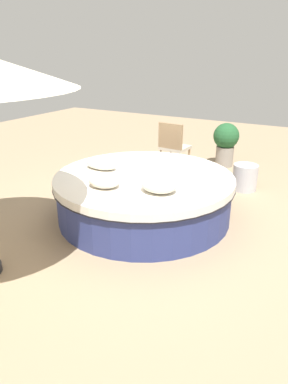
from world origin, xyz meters
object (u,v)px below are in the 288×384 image
(throw_pillow_0, at_px, (101,164))
(throw_pillow_1, at_px, (104,181))
(side_table, at_px, (245,177))
(planter, at_px, (226,142))
(throw_pillow_2, at_px, (159,184))
(round_bed, at_px, (144,196))
(patio_chair, at_px, (173,143))

(throw_pillow_0, bearing_deg, throw_pillow_1, -51.16)
(throw_pillow_0, bearing_deg, side_table, 47.84)
(planter, relative_size, side_table, 2.00)
(throw_pillow_2, bearing_deg, round_bed, 135.89)
(throw_pillow_0, height_order, patio_chair, patio_chair)
(side_table, bearing_deg, planter, 121.79)
(round_bed, distance_m, side_table, 2.09)
(throw_pillow_0, xyz_separation_m, planter, (0.98, 3.08, -0.20))
(throw_pillow_1, distance_m, throw_pillow_2, 0.73)
(round_bed, height_order, throw_pillow_1, throw_pillow_1)
(throw_pillow_1, height_order, side_table, throw_pillow_1)
(round_bed, relative_size, throw_pillow_2, 5.54)
(throw_pillow_2, bearing_deg, side_table, 76.66)
(round_bed, bearing_deg, throw_pillow_0, -174.38)
(side_table, bearing_deg, throw_pillow_2, -103.34)
(throw_pillow_0, distance_m, patio_chair, 2.29)
(round_bed, xyz_separation_m, throw_pillow_1, (-0.23, -0.65, 0.39))
(round_bed, bearing_deg, throw_pillow_2, -44.11)
(planter, bearing_deg, throw_pillow_1, -97.92)
(throw_pillow_0, relative_size, throw_pillow_2, 1.10)
(round_bed, height_order, patio_chair, patio_chair)
(throw_pillow_1, xyz_separation_m, planter, (0.51, 3.66, -0.20))
(throw_pillow_2, bearing_deg, patio_chair, 111.32)
(patio_chair, bearing_deg, side_table, -9.51)
(throw_pillow_0, height_order, throw_pillow_1, throw_pillow_1)
(throw_pillow_0, relative_size, patio_chair, 0.52)
(throw_pillow_1, bearing_deg, round_bed, 70.75)
(round_bed, relative_size, planter, 2.81)
(throw_pillow_1, relative_size, patio_chair, 0.44)
(round_bed, height_order, throw_pillow_2, throw_pillow_2)
(round_bed, bearing_deg, patio_chair, 104.39)
(throw_pillow_1, relative_size, planter, 0.47)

